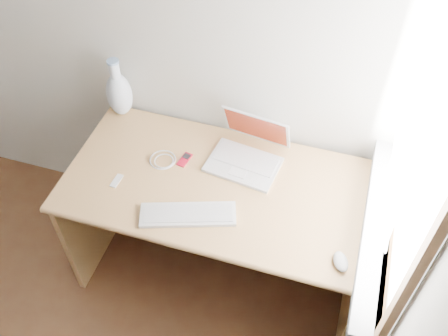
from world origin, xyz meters
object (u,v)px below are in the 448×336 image
(external_keyboard, at_px, (188,214))
(vase, at_px, (119,93))
(desk, at_px, (226,200))
(laptop, at_px, (246,152))

(external_keyboard, distance_m, vase, 0.73)
(vase, bearing_deg, external_keyboard, -43.58)
(desk, height_order, external_keyboard, external_keyboard)
(laptop, distance_m, vase, 0.68)
(laptop, distance_m, external_keyboard, 0.40)
(desk, xyz_separation_m, external_keyboard, (-0.08, -0.28, 0.22))
(desk, height_order, laptop, laptop)
(laptop, bearing_deg, desk, -116.91)
(desk, xyz_separation_m, laptop, (0.07, 0.10, 0.25))
(desk, distance_m, external_keyboard, 0.36)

